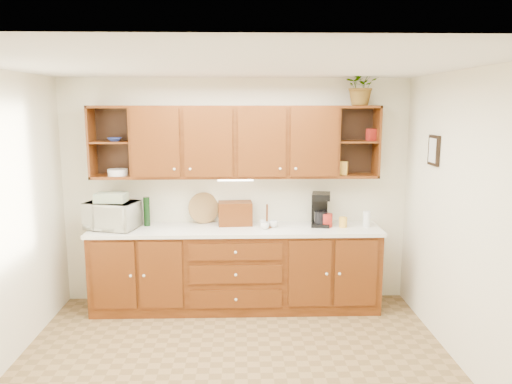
{
  "coord_description": "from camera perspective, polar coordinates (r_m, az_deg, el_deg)",
  "views": [
    {
      "loc": [
        0.07,
        -3.99,
        2.29
      ],
      "look_at": [
        0.22,
        1.15,
        1.4
      ],
      "focal_mm": 35.0,
      "sensor_mm": 36.0,
      "label": 1
    }
  ],
  "objects": [
    {
      "name": "undercabinet_light",
      "position": [
        5.59,
        -2.36,
        1.41
      ],
      "size": [
        0.4,
        0.05,
        0.02
      ],
      "primitive_type": "cube",
      "color": "white",
      "rests_on": "upper_cabinets"
    },
    {
      "name": "potted_plant",
      "position": [
        5.69,
        11.96,
        11.85
      ],
      "size": [
        0.48,
        0.45,
        0.44
      ],
      "primitive_type": "imported",
      "rotation": [
        0.0,
        0.0,
        0.34
      ],
      "color": "#999999",
      "rests_on": "upper_cabinets"
    },
    {
      "name": "canister_yellow",
      "position": [
        5.69,
        9.92,
        -3.42
      ],
      "size": [
        0.12,
        0.12,
        0.12
      ],
      "primitive_type": "cylinder",
      "rotation": [
        0.0,
        0.0,
        -0.4
      ],
      "color": "gold",
      "rests_on": "countertop"
    },
    {
      "name": "floor",
      "position": [
        4.6,
        -2.45,
        -20.0
      ],
      "size": [
        4.0,
        4.0,
        0.0
      ],
      "primitive_type": "plane",
      "color": "olive",
      "rests_on": "ground"
    },
    {
      "name": "woven_tray",
      "position": [
        5.85,
        -5.97,
        -3.43
      ],
      "size": [
        0.37,
        0.21,
        0.36
      ],
      "primitive_type": "cylinder",
      "rotation": [
        1.36,
        0.0,
        0.36
      ],
      "color": "olive",
      "rests_on": "countertop"
    },
    {
      "name": "upper_cabinets",
      "position": [
        5.59,
        -2.28,
        5.78
      ],
      "size": [
        3.2,
        0.33,
        0.8
      ],
      "color": "#3C1906",
      "rests_on": "back_wall"
    },
    {
      "name": "canister_white",
      "position": [
        5.76,
        12.53,
        -3.02
      ],
      "size": [
        0.1,
        0.1,
        0.18
      ],
      "primitive_type": "cylinder",
      "rotation": [
        0.0,
        0.0,
        -0.28
      ],
      "color": "white",
      "rests_on": "countertop"
    },
    {
      "name": "pantry_box_yellow",
      "position": [
        5.7,
        10.0,
        2.71
      ],
      "size": [
        0.1,
        0.09,
        0.15
      ],
      "primitive_type": "cube",
      "rotation": [
        0.0,
        0.0,
        -0.4
      ],
      "color": "gold",
      "rests_on": "upper_cabinets"
    },
    {
      "name": "bowl_stack",
      "position": [
        5.75,
        -15.86,
        5.8
      ],
      "size": [
        0.18,
        0.18,
        0.04
      ],
      "primitive_type": "imported",
      "rotation": [
        0.0,
        0.0,
        0.12
      ],
      "color": "navy",
      "rests_on": "upper_cabinets"
    },
    {
      "name": "towel_stack",
      "position": [
        5.71,
        -16.21,
        -0.6
      ],
      "size": [
        0.35,
        0.27,
        0.1
      ],
      "primitive_type": "cube",
      "rotation": [
        0.0,
        0.0,
        -0.09
      ],
      "color": "#DDCA68",
      "rests_on": "microwave"
    },
    {
      "name": "canister_red",
      "position": [
        5.67,
        8.12,
        -3.21
      ],
      "size": [
        0.13,
        0.13,
        0.15
      ],
      "primitive_type": "cylinder",
      "rotation": [
        0.0,
        0.0,
        0.05
      ],
      "color": "maroon",
      "rests_on": "countertop"
    },
    {
      "name": "bread_box",
      "position": [
        5.71,
        -2.39,
        -2.45
      ],
      "size": [
        0.4,
        0.26,
        0.27
      ],
      "primitive_type": "cube",
      "rotation": [
        0.0,
        0.0,
        0.07
      ],
      "color": "#3C1906",
      "rests_on": "countertop"
    },
    {
      "name": "right_wall",
      "position": [
        4.54,
        23.59,
        -3.56
      ],
      "size": [
        0.0,
        3.5,
        3.5
      ],
      "primitive_type": "plane",
      "rotation": [
        1.57,
        0.0,
        -1.57
      ],
      "color": "#F0E9C9",
      "rests_on": "floor"
    },
    {
      "name": "back_wall",
      "position": [
        5.83,
        -2.32,
        0.07
      ],
      "size": [
        4.0,
        0.0,
        4.0
      ],
      "primitive_type": "plane",
      "rotation": [
        1.57,
        0.0,
        0.0
      ],
      "color": "#F0E9C9",
      "rests_on": "floor"
    },
    {
      "name": "countertop",
      "position": [
        5.6,
        -2.33,
        -4.31
      ],
      "size": [
        3.24,
        0.64,
        0.04
      ],
      "primitive_type": "cube",
      "color": "silver",
      "rests_on": "base_cabinets"
    },
    {
      "name": "wicker_basket",
      "position": [
        5.68,
        -15.56,
        -3.51
      ],
      "size": [
        0.28,
        0.28,
        0.14
      ],
      "primitive_type": "cylinder",
      "rotation": [
        0.0,
        0.0,
        -0.36
      ],
      "color": "olive",
      "rests_on": "countertop"
    },
    {
      "name": "plate_stack",
      "position": [
        5.77,
        -15.5,
        2.19
      ],
      "size": [
        0.3,
        0.3,
        0.07
      ],
      "primitive_type": "cylinder",
      "rotation": [
        0.0,
        0.0,
        0.43
      ],
      "color": "white",
      "rests_on": "upper_cabinets"
    },
    {
      "name": "framed_picture",
      "position": [
        5.27,
        19.67,
        4.5
      ],
      "size": [
        0.03,
        0.24,
        0.3
      ],
      "primitive_type": "cube",
      "color": "black",
      "rests_on": "right_wall"
    },
    {
      "name": "coffee_maker",
      "position": [
        5.72,
        7.39,
        -2.01
      ],
      "size": [
        0.24,
        0.29,
        0.38
      ],
      "rotation": [
        0.0,
        0.0,
        -0.18
      ],
      "color": "black",
      "rests_on": "countertop"
    },
    {
      "name": "pantry_box_red",
      "position": [
        5.75,
        13.03,
        6.39
      ],
      "size": [
        0.11,
        0.1,
        0.13
      ],
      "primitive_type": "cube",
      "rotation": [
        0.0,
        0.0,
        0.31
      ],
      "color": "maroon",
      "rests_on": "upper_cabinets"
    },
    {
      "name": "mug_tree",
      "position": [
        5.59,
        1.26,
        -3.68
      ],
      "size": [
        0.22,
        0.23,
        0.27
      ],
      "rotation": [
        0.0,
        0.0,
        0.12
      ],
      "color": "#3C1906",
      "rests_on": "countertop"
    },
    {
      "name": "ceiling",
      "position": [
        4.0,
        -2.73,
        14.3
      ],
      "size": [
        4.0,
        4.0,
        0.0
      ],
      "primitive_type": "plane",
      "rotation": [
        3.14,
        0.0,
        0.0
      ],
      "color": "white",
      "rests_on": "back_wall"
    },
    {
      "name": "microwave",
      "position": [
        5.75,
        -16.11,
        -2.57
      ],
      "size": [
        0.63,
        0.51,
        0.3
      ],
      "primitive_type": "imported",
      "rotation": [
        0.0,
        0.0,
        -0.28
      ],
      "color": "#EFEACE",
      "rests_on": "countertop"
    },
    {
      "name": "wine_bottle",
      "position": [
        5.78,
        -12.38,
        -2.19
      ],
      "size": [
        0.09,
        0.09,
        0.33
      ],
      "primitive_type": "cylinder",
      "rotation": [
        0.0,
        0.0,
        -0.36
      ],
      "color": "black",
      "rests_on": "countertop"
    },
    {
      "name": "base_cabinets",
      "position": [
        5.74,
        -2.3,
        -8.83
      ],
      "size": [
        3.2,
        0.6,
        0.9
      ],
      "primitive_type": "cube",
      "color": "#3C1906",
      "rests_on": "floor"
    }
  ]
}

